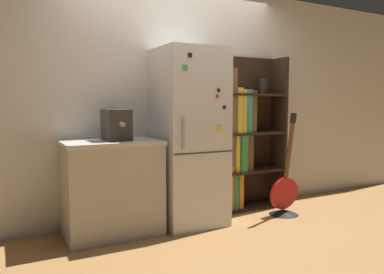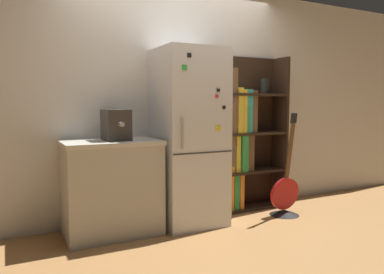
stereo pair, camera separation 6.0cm
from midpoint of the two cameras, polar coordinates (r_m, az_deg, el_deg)
name	(u,v)px [view 1 (the left image)]	position (r m, az deg, el deg)	size (l,w,h in m)	color
ground_plane	(195,226)	(3.98, -0.04, -13.39)	(16.00, 16.00, 0.00)	#A87542
wall_back	(175,100)	(4.21, -3.05, 5.58)	(8.00, 0.05, 2.60)	silver
refrigerator	(189,137)	(3.91, -0.91, -0.05)	(0.66, 0.67, 1.83)	silver
bookshelf	(237,137)	(4.45, 6.48, -0.01)	(0.98, 0.31, 1.82)	black
kitchen_counter	(112,188)	(3.72, -12.57, -7.53)	(0.91, 0.60, 0.91)	#BCB7A8
espresso_machine	(116,125)	(3.65, -11.93, 1.81)	(0.23, 0.38, 0.29)	#38332D
guitar	(284,200)	(4.44, 13.48, -9.34)	(0.37, 0.33, 1.16)	black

